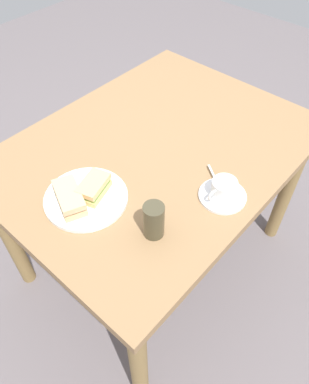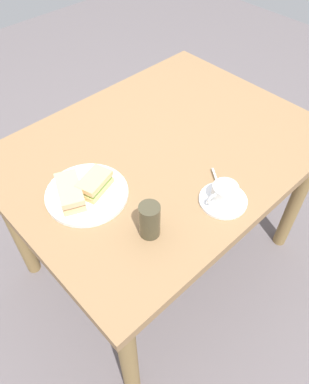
{
  "view_description": "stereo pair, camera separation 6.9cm",
  "coord_description": "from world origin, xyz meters",
  "px_view_note": "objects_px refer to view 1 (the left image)",
  "views": [
    {
      "loc": [
        0.79,
        0.69,
        1.65
      ],
      "look_at": [
        0.2,
        0.17,
        0.77
      ],
      "focal_mm": 34.55,
      "sensor_mm": 36.0,
      "label": 1
    },
    {
      "loc": [
        0.75,
        0.74,
        1.65
      ],
      "look_at": [
        0.2,
        0.17,
        0.77
      ],
      "focal_mm": 34.55,
      "sensor_mm": 36.0,
      "label": 2
    }
  ],
  "objects_px": {
    "coffee_cup": "(224,188)",
    "spoon": "(215,178)",
    "sandwich_plate": "(86,198)",
    "dining_table": "(156,165)",
    "sandwich_front": "(94,188)",
    "sandwich_back": "(70,198)",
    "drinking_glass": "(154,220)",
    "coffee_saucer": "(222,196)"
  },
  "relations": [
    {
      "from": "sandwich_back",
      "to": "coffee_cup",
      "type": "height_order",
      "value": "coffee_cup"
    },
    {
      "from": "dining_table",
      "to": "sandwich_front",
      "type": "xyz_separation_m",
      "value": [
        0.32,
        0.02,
        0.14
      ]
    },
    {
      "from": "dining_table",
      "to": "sandwich_back",
      "type": "relative_size",
      "value": 7.3
    },
    {
      "from": "coffee_saucer",
      "to": "dining_table",
      "type": "bearing_deg",
      "value": -98.19
    },
    {
      "from": "dining_table",
      "to": "sandwich_plate",
      "type": "relative_size",
      "value": 4.36
    },
    {
      "from": "sandwich_front",
      "to": "sandwich_back",
      "type": "distance_m",
      "value": 0.08
    },
    {
      "from": "dining_table",
      "to": "coffee_saucer",
      "type": "relative_size",
      "value": 7.57
    },
    {
      "from": "sandwich_plate",
      "to": "coffee_cup",
      "type": "xyz_separation_m",
      "value": [
        -0.3,
        0.32,
        0.04
      ]
    },
    {
      "from": "coffee_saucer",
      "to": "spoon",
      "type": "distance_m",
      "value": 0.08
    },
    {
      "from": "sandwich_front",
      "to": "coffee_cup",
      "type": "height_order",
      "value": "coffee_cup"
    },
    {
      "from": "sandwich_front",
      "to": "spoon",
      "type": "relative_size",
      "value": 1.52
    },
    {
      "from": "sandwich_plate",
      "to": "coffee_saucer",
      "type": "relative_size",
      "value": 1.74
    },
    {
      "from": "spoon",
      "to": "drinking_glass",
      "type": "bearing_deg",
      "value": -1.96
    },
    {
      "from": "dining_table",
      "to": "sandwich_front",
      "type": "height_order",
      "value": "sandwich_front"
    },
    {
      "from": "drinking_glass",
      "to": "coffee_saucer",
      "type": "bearing_deg",
      "value": 164.26
    },
    {
      "from": "sandwich_front",
      "to": "sandwich_back",
      "type": "xyz_separation_m",
      "value": [
        0.08,
        -0.03,
        -0.0
      ]
    },
    {
      "from": "sandwich_plate",
      "to": "sandwich_front",
      "type": "height_order",
      "value": "sandwich_front"
    },
    {
      "from": "sandwich_front",
      "to": "sandwich_back",
      "type": "height_order",
      "value": "sandwich_front"
    },
    {
      "from": "sandwich_plate",
      "to": "dining_table",
      "type": "bearing_deg",
      "value": -179.04
    },
    {
      "from": "dining_table",
      "to": "coffee_saucer",
      "type": "distance_m",
      "value": 0.35
    },
    {
      "from": "sandwich_back",
      "to": "coffee_cup",
      "type": "distance_m",
      "value": 0.49
    },
    {
      "from": "coffee_cup",
      "to": "spoon",
      "type": "bearing_deg",
      "value": -126.44
    },
    {
      "from": "coffee_cup",
      "to": "spoon",
      "type": "distance_m",
      "value": 0.08
    },
    {
      "from": "coffee_saucer",
      "to": "coffee_cup",
      "type": "distance_m",
      "value": 0.04
    },
    {
      "from": "sandwich_front",
      "to": "spoon",
      "type": "xyz_separation_m",
      "value": [
        -0.32,
        0.25,
        -0.03
      ]
    },
    {
      "from": "coffee_saucer",
      "to": "spoon",
      "type": "bearing_deg",
      "value": -125.28
    },
    {
      "from": "drinking_glass",
      "to": "sandwich_back",
      "type": "bearing_deg",
      "value": -70.14
    },
    {
      "from": "sandwich_front",
      "to": "drinking_glass",
      "type": "height_order",
      "value": "drinking_glass"
    },
    {
      "from": "sandwich_back",
      "to": "dining_table",
      "type": "bearing_deg",
      "value": 178.64
    },
    {
      "from": "coffee_cup",
      "to": "drinking_glass",
      "type": "distance_m",
      "value": 0.27
    },
    {
      "from": "sandwich_back",
      "to": "drinking_glass",
      "type": "bearing_deg",
      "value": 109.86
    },
    {
      "from": "dining_table",
      "to": "spoon",
      "type": "height_order",
      "value": "spoon"
    },
    {
      "from": "sandwich_front",
      "to": "spoon",
      "type": "height_order",
      "value": "sandwich_front"
    },
    {
      "from": "sandwich_plate",
      "to": "drinking_glass",
      "type": "xyz_separation_m",
      "value": [
        -0.05,
        0.25,
        0.05
      ]
    },
    {
      "from": "coffee_saucer",
      "to": "spoon",
      "type": "xyz_separation_m",
      "value": [
        -0.04,
        -0.06,
        0.01
      ]
    },
    {
      "from": "coffee_saucer",
      "to": "spoon",
      "type": "height_order",
      "value": "spoon"
    },
    {
      "from": "sandwich_plate",
      "to": "spoon",
      "type": "bearing_deg",
      "value": 142.98
    },
    {
      "from": "sandwich_front",
      "to": "spoon",
      "type": "bearing_deg",
      "value": 141.59
    },
    {
      "from": "dining_table",
      "to": "sandwich_back",
      "type": "xyz_separation_m",
      "value": [
        0.4,
        -0.01,
        0.14
      ]
    },
    {
      "from": "sandwich_front",
      "to": "coffee_cup",
      "type": "xyz_separation_m",
      "value": [
        -0.27,
        0.31,
        0.0
      ]
    },
    {
      "from": "coffee_saucer",
      "to": "drinking_glass",
      "type": "height_order",
      "value": "drinking_glass"
    },
    {
      "from": "sandwich_front",
      "to": "dining_table",
      "type": "bearing_deg",
      "value": -177.17
    }
  ]
}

